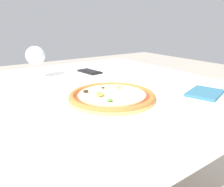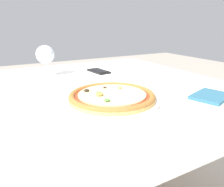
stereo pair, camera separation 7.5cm
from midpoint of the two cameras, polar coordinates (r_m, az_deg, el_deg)
dining_table at (r=0.94m, az=-9.97°, el=-3.83°), size 1.24×1.16×0.75m
pizza_plate at (r=0.76m, az=-2.86°, el=-0.98°), size 0.33×0.33×0.04m
wine_glass_far_left at (r=1.13m, az=-21.26°, el=9.04°), size 0.09×0.09×0.16m
cell_phone at (r=1.22m, az=-7.66°, el=5.69°), size 0.09×0.15×0.01m
napkin_folded at (r=0.90m, az=20.94°, el=0.09°), size 0.18×0.15×0.01m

